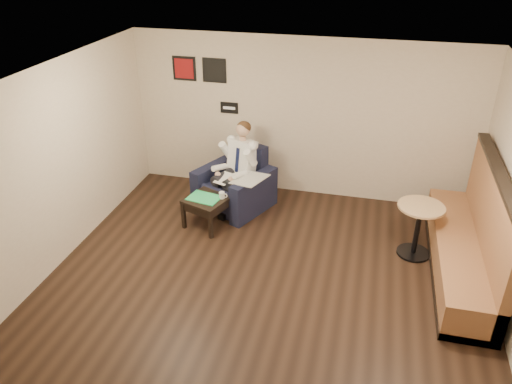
% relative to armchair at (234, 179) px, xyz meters
% --- Properties ---
extents(ground, '(6.00, 6.00, 0.00)m').
position_rel_armchair_xyz_m(ground, '(1.00, -2.17, -0.52)').
color(ground, black).
rests_on(ground, ground).
extents(wall_back, '(6.00, 0.02, 2.80)m').
position_rel_armchair_xyz_m(wall_back, '(1.00, 0.83, 0.88)').
color(wall_back, beige).
rests_on(wall_back, ground).
extents(wall_left, '(0.02, 6.00, 2.80)m').
position_rel_armchair_xyz_m(wall_left, '(-2.00, -2.17, 0.88)').
color(wall_left, beige).
rests_on(wall_left, ground).
extents(ceiling, '(6.00, 6.00, 0.02)m').
position_rel_armchair_xyz_m(ceiling, '(1.00, -2.17, 2.28)').
color(ceiling, white).
rests_on(ceiling, wall_back).
extents(seating_sign, '(0.32, 0.02, 0.20)m').
position_rel_armchair_xyz_m(seating_sign, '(-0.30, 0.82, 0.98)').
color(seating_sign, black).
rests_on(seating_sign, wall_back).
extents(art_print_left, '(0.42, 0.03, 0.42)m').
position_rel_armchair_xyz_m(art_print_left, '(-1.10, 0.82, 1.63)').
color(art_print_left, maroon).
rests_on(art_print_left, wall_back).
extents(art_print_right, '(0.42, 0.03, 0.42)m').
position_rel_armchair_xyz_m(art_print_right, '(-0.55, 0.82, 1.63)').
color(art_print_right, black).
rests_on(art_print_right, wall_back).
extents(armchair, '(1.41, 1.41, 1.04)m').
position_rel_armchair_xyz_m(armchair, '(0.00, 0.00, 0.00)').
color(armchair, black).
rests_on(armchair, ground).
extents(seated_man, '(1.03, 1.20, 1.42)m').
position_rel_armchair_xyz_m(seated_man, '(-0.05, -0.12, 0.19)').
color(seated_man, white).
rests_on(seated_man, armchair).
extents(lap_papers, '(0.34, 0.40, 0.01)m').
position_rel_armchair_xyz_m(lap_papers, '(-0.10, -0.23, 0.12)').
color(lap_papers, white).
rests_on(lap_papers, seated_man).
extents(newspaper, '(0.62, 0.69, 0.01)m').
position_rel_armchair_xyz_m(newspaper, '(0.35, -0.28, 0.19)').
color(newspaper, silver).
rests_on(newspaper, armchair).
extents(side_table, '(0.79, 0.79, 0.50)m').
position_rel_armchair_xyz_m(side_table, '(-0.25, -0.72, -0.27)').
color(side_table, black).
rests_on(side_table, ground).
extents(green_folder, '(0.56, 0.45, 0.01)m').
position_rel_armchair_xyz_m(green_folder, '(-0.29, -0.73, -0.01)').
color(green_folder, '#28CA69').
rests_on(green_folder, side_table).
extents(coffee_mug, '(0.12, 0.12, 0.11)m').
position_rel_armchair_xyz_m(coffee_mug, '(-0.01, -0.66, 0.04)').
color(coffee_mug, white).
rests_on(coffee_mug, side_table).
extents(smartphone, '(0.18, 0.15, 0.01)m').
position_rel_armchair_xyz_m(smartphone, '(-0.14, -0.57, -0.01)').
color(smartphone, black).
rests_on(smartphone, side_table).
extents(banquette, '(0.71, 2.98, 1.53)m').
position_rel_armchair_xyz_m(banquette, '(3.59, -1.02, 0.24)').
color(banquette, brown).
rests_on(banquette, ground).
extents(cafe_table, '(0.87, 0.87, 0.83)m').
position_rel_armchair_xyz_m(cafe_table, '(3.00, -0.75, -0.10)').
color(cafe_table, tan).
rests_on(cafe_table, ground).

